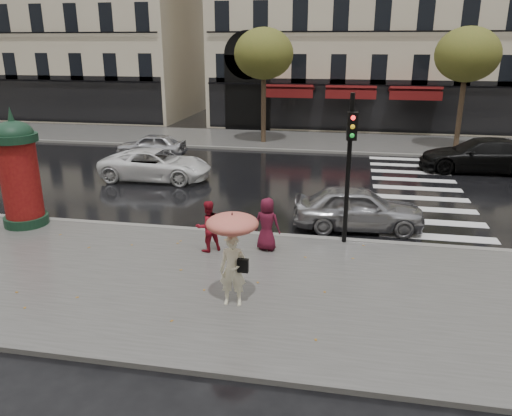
% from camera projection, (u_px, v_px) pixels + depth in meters
% --- Properties ---
extents(ground, '(160.00, 160.00, 0.00)m').
position_uv_depth(ground, '(220.00, 277.00, 12.95)').
color(ground, black).
rests_on(ground, ground).
extents(near_sidewalk, '(90.00, 7.00, 0.12)m').
position_uv_depth(near_sidewalk, '(215.00, 284.00, 12.46)').
color(near_sidewalk, '#474744').
rests_on(near_sidewalk, ground).
extents(far_sidewalk, '(90.00, 6.00, 0.12)m').
position_uv_depth(far_sidewalk, '(298.00, 141.00, 30.64)').
color(far_sidewalk, '#474744').
rests_on(far_sidewalk, ground).
extents(near_kerb, '(90.00, 0.25, 0.14)m').
position_uv_depth(near_kerb, '(244.00, 234.00, 15.72)').
color(near_kerb, slate).
rests_on(near_kerb, ground).
extents(far_kerb, '(90.00, 0.25, 0.14)m').
position_uv_depth(far_kerb, '(292.00, 150.00, 27.84)').
color(far_kerb, slate).
rests_on(far_kerb, ground).
extents(zebra_crossing, '(3.60, 11.75, 0.01)m').
position_uv_depth(zebra_crossing, '(417.00, 188.00, 20.83)').
color(zebra_crossing, silver).
rests_on(zebra_crossing, ground).
extents(tree_far_left, '(3.40, 3.40, 6.64)m').
position_uv_depth(tree_far_left, '(264.00, 54.00, 28.45)').
color(tree_far_left, '#38281C').
rests_on(tree_far_left, ground).
extents(tree_far_right, '(3.40, 3.40, 6.64)m').
position_uv_depth(tree_far_right, '(467.00, 55.00, 26.51)').
color(tree_far_right, '#38281C').
rests_on(tree_far_right, ground).
extents(woman_umbrella, '(1.16, 1.16, 2.23)m').
position_uv_depth(woman_umbrella, '(233.00, 244.00, 10.96)').
color(woman_umbrella, '#F8F0CC').
rests_on(woman_umbrella, near_sidewalk).
extents(woman_red, '(0.92, 0.90, 1.49)m').
position_uv_depth(woman_red, '(208.00, 226.00, 14.10)').
color(woman_red, maroon).
rests_on(woman_red, near_sidewalk).
extents(man_burgundy, '(0.84, 0.64, 1.54)m').
position_uv_depth(man_burgundy, '(267.00, 224.00, 14.18)').
color(man_burgundy, '#511022').
rests_on(man_burgundy, near_sidewalk).
extents(morris_column, '(1.42, 1.42, 3.83)m').
position_uv_depth(morris_column, '(19.00, 170.00, 15.84)').
color(morris_column, black).
rests_on(morris_column, near_sidewalk).
extents(traffic_light, '(0.30, 0.42, 4.38)m').
position_uv_depth(traffic_light, '(350.00, 155.00, 14.05)').
color(traffic_light, black).
rests_on(traffic_light, near_sidewalk).
extents(car_silver, '(4.31, 2.04, 1.42)m').
position_uv_depth(car_silver, '(358.00, 208.00, 16.13)').
color(car_silver, '#98989C').
rests_on(car_silver, ground).
extents(car_white, '(4.88, 2.30, 1.35)m').
position_uv_depth(car_white, '(156.00, 165.00, 21.99)').
color(car_white, white).
rests_on(car_white, ground).
extents(car_black, '(5.46, 2.31, 1.57)m').
position_uv_depth(car_black, '(480.00, 155.00, 23.33)').
color(car_black, black).
rests_on(car_black, ground).
extents(car_far_silver, '(3.73, 1.65, 1.25)m').
position_uv_depth(car_far_silver, '(151.00, 145.00, 26.41)').
color(car_far_silver, '#B2B2B7').
rests_on(car_far_silver, ground).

